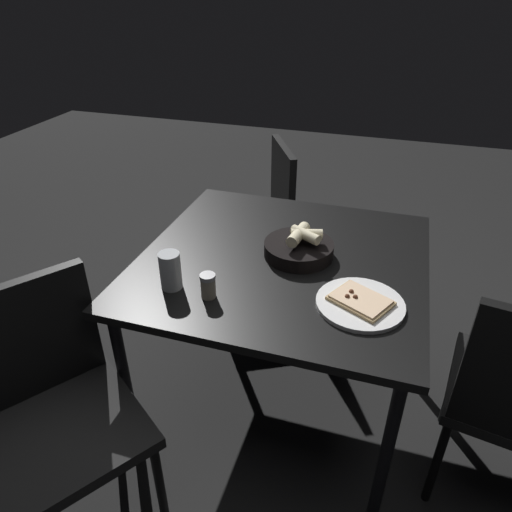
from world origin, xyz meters
TOP-DOWN VIEW (x-y plane):
  - ground at (0.00, 0.00)m, footprint 8.00×8.00m
  - dining_table at (0.00, 0.00)m, footprint 1.02×1.00m
  - pizza_plate at (-0.30, 0.21)m, footprint 0.28×0.28m
  - bread_basket at (-0.05, -0.03)m, footprint 0.25×0.25m
  - beer_glass at (0.30, 0.29)m, footprint 0.07×0.07m
  - pepper_shaker at (0.17, 0.31)m, footprint 0.05×0.05m
  - chair_far at (0.33, -0.80)m, footprint 0.59×0.59m
  - chair_spare at (0.55, 0.67)m, footprint 0.61×0.61m

SIDE VIEW (x-z plane):
  - ground at x=0.00m, z-range 0.00..0.00m
  - chair_far at x=0.33m, z-range 0.06..0.92m
  - chair_spare at x=0.55m, z-range 0.07..0.94m
  - dining_table at x=0.00m, z-range 0.30..1.03m
  - pizza_plate at x=-0.30m, z-range 0.72..0.76m
  - bread_basket at x=-0.05m, z-range 0.70..0.82m
  - pepper_shaker at x=0.17m, z-range 0.72..0.80m
  - beer_glass at x=0.30m, z-range 0.72..0.85m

